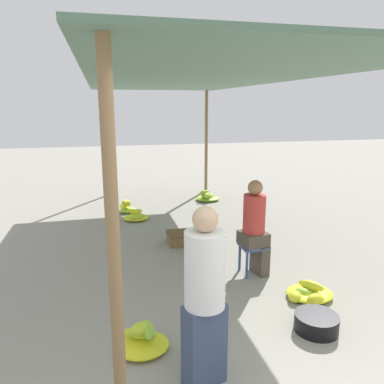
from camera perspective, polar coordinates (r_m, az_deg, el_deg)
canopy_post_front_left at (r=2.28m, az=-11.66°, el=-12.23°), size 0.08×0.08×2.65m
canopy_post_back_left at (r=9.63m, az=-13.49°, el=7.05°), size 0.08×0.08×2.65m
canopy_post_back_right at (r=10.00m, az=2.18°, el=7.62°), size 0.08×0.08×2.65m
canopy_tarp at (r=6.00m, az=-0.36°, el=16.80°), size 3.08×7.91×0.04m
vendor_foreground at (r=3.10m, az=1.95°, el=-15.55°), size 0.42×0.42×1.55m
stool at (r=5.27m, az=9.25°, el=-8.76°), size 0.34×0.34×0.43m
vendor_seated at (r=5.16m, az=9.60°, el=-5.13°), size 0.39×0.39×1.33m
basin_black at (r=4.31m, az=18.42°, el=-18.38°), size 0.45×0.45×0.18m
banana_pile_left_0 at (r=3.88m, az=-7.51°, el=-21.40°), size 0.51×0.51×0.28m
banana_pile_left_1 at (r=8.30m, az=-9.96°, el=-2.34°), size 0.39×0.44×0.29m
banana_pile_left_2 at (r=7.68m, az=-8.56°, el=-3.70°), size 0.52×0.50×0.24m
banana_pile_right_0 at (r=9.15m, az=2.38°, el=-0.77°), size 0.59×0.56×0.28m
banana_pile_right_1 at (r=4.90m, az=17.32°, el=-14.56°), size 0.63×0.52×0.22m
crate_near at (r=6.38m, az=-1.69°, el=-7.02°), size 0.45×0.45×0.19m
crate_mid at (r=5.91m, az=2.27°, el=-8.47°), size 0.40×0.40×0.23m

